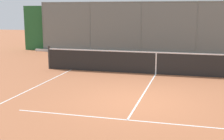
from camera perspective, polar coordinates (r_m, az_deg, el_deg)
name	(u,v)px	position (r m, az deg, el deg)	size (l,w,h in m)	color
ground_plane	(139,102)	(9.28, 4.95, -5.87)	(60.00, 60.00, 0.00)	#A8603D
court_line_markings	(126,123)	(7.58, 2.52, -9.74)	(7.79, 10.60, 0.01)	white
fence_backdrop	(169,30)	(19.50, 10.49, 7.26)	(19.45, 1.37, 3.22)	slate
tennis_net	(156,63)	(13.22, 8.14, 1.33)	(10.01, 0.09, 1.07)	#2D2D2D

